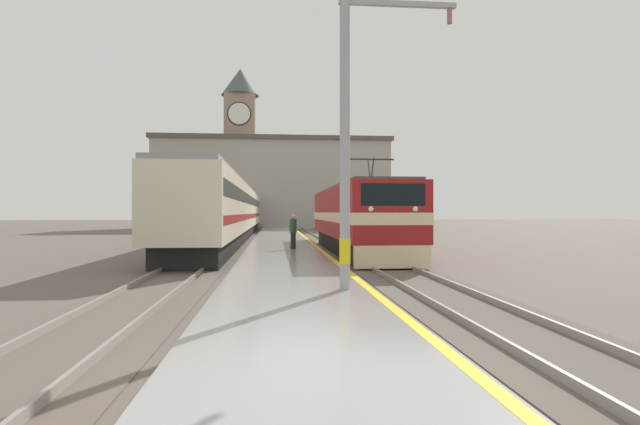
{
  "coord_description": "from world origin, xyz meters",
  "views": [
    {
      "loc": [
        -0.52,
        -6.05,
        2.08
      ],
      "look_at": [
        2.06,
        21.72,
        2.06
      ],
      "focal_mm": 28.0,
      "sensor_mm": 36.0,
      "label": 1
    }
  ],
  "objects": [
    {
      "name": "ground_plane",
      "position": [
        0.0,
        30.0,
        0.0
      ],
      "size": [
        200.0,
        200.0,
        0.0
      ],
      "primitive_type": "plane",
      "color": "#60564C"
    },
    {
      "name": "platform",
      "position": [
        0.0,
        25.0,
        0.13
      ],
      "size": [
        3.75,
        140.0,
        0.27
      ],
      "color": "#999999",
      "rests_on": "ground"
    },
    {
      "name": "rail_track_near",
      "position": [
        3.66,
        25.0,
        0.03
      ],
      "size": [
        2.84,
        140.0,
        0.16
      ],
      "color": "#60564C",
      "rests_on": "ground"
    },
    {
      "name": "rail_track_far",
      "position": [
        -3.68,
        25.0,
        0.03
      ],
      "size": [
        2.83,
        140.0,
        0.16
      ],
      "color": "#60564C",
      "rests_on": "ground"
    },
    {
      "name": "locomotive_train",
      "position": [
        3.66,
        19.24,
        1.76
      ],
      "size": [
        2.92,
        16.34,
        4.39
      ],
      "color": "black",
      "rests_on": "ground"
    },
    {
      "name": "passenger_train",
      "position": [
        -3.68,
        32.38,
        2.17
      ],
      "size": [
        2.92,
        43.36,
        4.03
      ],
      "color": "black",
      "rests_on": "ground"
    },
    {
      "name": "catenary_mast",
      "position": [
        1.26,
        5.52,
        4.07
      ],
      "size": [
        2.83,
        0.26,
        7.54
      ],
      "color": "#9E9EA3",
      "rests_on": "platform"
    },
    {
      "name": "person_on_platform",
      "position": [
        0.43,
        18.45,
        1.16
      ],
      "size": [
        0.34,
        0.34,
        1.69
      ],
      "color": "#23232D",
      "rests_on": "platform"
    },
    {
      "name": "clock_tower",
      "position": [
        -5.21,
        64.46,
        11.9
      ],
      "size": [
        5.23,
        5.23,
        22.17
      ],
      "color": "gray",
      "rests_on": "ground"
    },
    {
      "name": "station_building",
      "position": [
        -0.65,
        58.45,
        5.72
      ],
      "size": [
        29.56,
        9.31,
        11.4
      ],
      "color": "#A8A399",
      "rests_on": "ground"
    }
  ]
}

